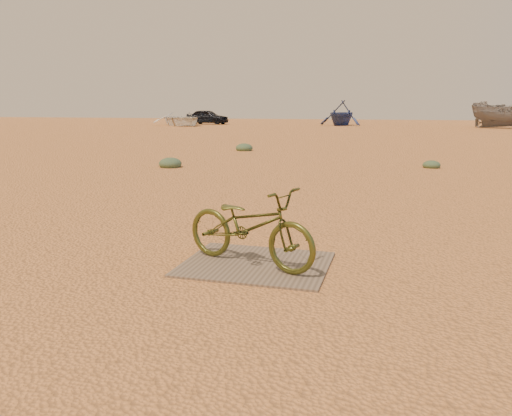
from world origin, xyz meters
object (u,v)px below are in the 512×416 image
(car, at_px, (207,117))
(bicycle, at_px, (249,226))
(boat_far_left, at_px, (341,113))
(boat_mid_right, at_px, (510,114))
(plywood_board, at_px, (256,264))
(boat_near_left, at_px, (181,119))

(car, bearing_deg, bicycle, -153.87)
(car, height_order, boat_far_left, boat_far_left)
(boat_far_left, relative_size, boat_mid_right, 0.75)
(bicycle, xyz_separation_m, boat_mid_right, (9.33, 36.75, 0.64))
(bicycle, height_order, car, car)
(bicycle, height_order, boat_mid_right, boat_mid_right)
(plywood_board, xyz_separation_m, boat_mid_right, (9.27, 36.69, 1.06))
(bicycle, bearing_deg, car, 41.73)
(boat_mid_right, bearing_deg, boat_far_left, 100.53)
(boat_far_left, height_order, boat_mid_right, boat_far_left)
(bicycle, height_order, boat_far_left, boat_far_left)
(plywood_board, relative_size, boat_mid_right, 0.27)
(plywood_board, relative_size, car, 0.38)
(car, bearing_deg, boat_far_left, -85.28)
(boat_mid_right, bearing_deg, boat_near_left, 115.86)
(boat_near_left, bearing_deg, car, 39.33)
(plywood_board, xyz_separation_m, boat_near_left, (-16.54, 35.00, 0.58))
(car, xyz_separation_m, boat_mid_right, (25.06, -2.52, 0.40))
(plywood_board, distance_m, car, 42.27)
(boat_far_left, bearing_deg, plywood_board, -70.69)
(plywood_board, distance_m, bicycle, 0.43)
(plywood_board, bearing_deg, car, 111.93)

